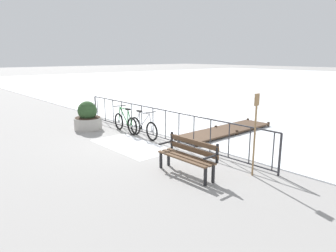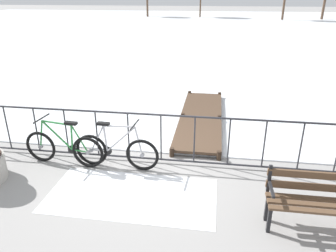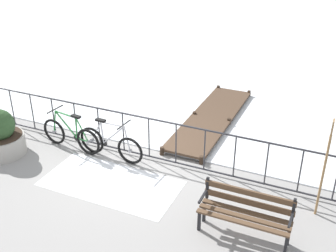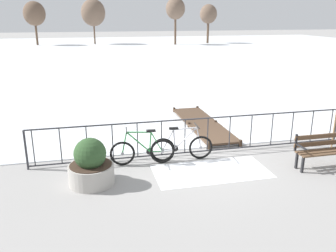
% 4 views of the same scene
% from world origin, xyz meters
% --- Properties ---
extents(ground_plane, '(160.00, 160.00, 0.00)m').
position_xyz_m(ground_plane, '(0.00, 0.00, 0.00)').
color(ground_plane, gray).
extents(frozen_pond, '(80.00, 56.00, 0.03)m').
position_xyz_m(frozen_pond, '(0.00, 28.40, 0.01)').
color(frozen_pond, white).
rests_on(frozen_pond, ground).
extents(snow_patch, '(2.89, 1.43, 0.01)m').
position_xyz_m(snow_patch, '(0.02, -1.20, 0.00)').
color(snow_patch, white).
rests_on(snow_patch, ground).
extents(railing_fence, '(9.06, 0.06, 1.07)m').
position_xyz_m(railing_fence, '(0.00, 0.00, 0.56)').
color(railing_fence, '#2D2D33').
rests_on(railing_fence, ground).
extents(bicycle_near_railing, '(1.71, 0.52, 0.97)m').
position_xyz_m(bicycle_near_railing, '(-0.51, -0.31, 0.37)').
color(bicycle_near_railing, black).
rests_on(bicycle_near_railing, ground).
extents(bicycle_second, '(1.71, 0.52, 0.97)m').
position_xyz_m(bicycle_second, '(-1.58, -0.34, 0.37)').
color(bicycle_second, black).
rests_on(bicycle_second, ground).
extents(park_bench, '(1.60, 0.49, 0.89)m').
position_xyz_m(park_bench, '(2.98, -1.55, 0.51)').
color(park_bench, brown).
rests_on(park_bench, ground).
extents(wooden_dock, '(1.10, 4.33, 0.20)m').
position_xyz_m(wooden_dock, '(1.00, 2.42, 0.12)').
color(wooden_dock, '#4C3828').
rests_on(wooden_dock, ground).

